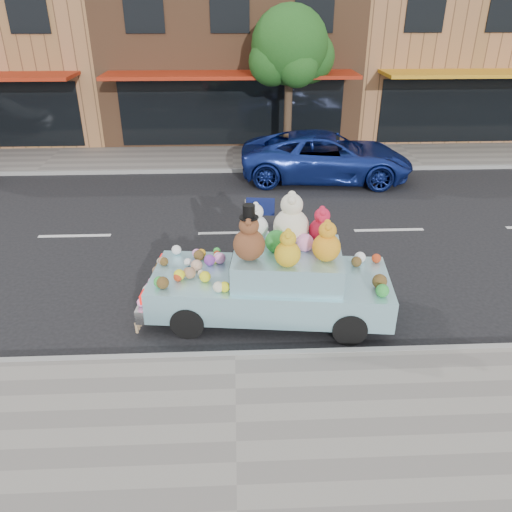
{
  "coord_description": "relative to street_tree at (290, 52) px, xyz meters",
  "views": [
    {
      "loc": [
        0.05,
        -11.55,
        5.32
      ],
      "look_at": [
        0.4,
        -3.71,
        1.25
      ],
      "focal_mm": 35.0,
      "sensor_mm": 36.0,
      "label": 1
    }
  ],
  "objects": [
    {
      "name": "street_tree",
      "position": [
        0.0,
        0.0,
        0.0
      ],
      "size": [
        3.0,
        2.7,
        5.22
      ],
      "color": "#38281C",
      "rests_on": "ground"
    },
    {
      "name": "near_kerb",
      "position": [
        -2.03,
        -11.55,
        -3.63
      ],
      "size": [
        60.0,
        0.12,
        0.13
      ],
      "primitive_type": "cube",
      "color": "gray",
      "rests_on": "ground"
    },
    {
      "name": "storefront_mid",
      "position": [
        -2.03,
        5.42,
        -0.05
      ],
      "size": [
        10.0,
        9.8,
        7.3
      ],
      "color": "brown",
      "rests_on": "ground"
    },
    {
      "name": "art_car",
      "position": [
        -1.33,
        -10.25,
        -2.87
      ],
      "size": [
        4.65,
        2.23,
        2.34
      ],
      "rotation": [
        0.0,
        0.0,
        -0.11
      ],
      "color": "black",
      "rests_on": "ground"
    },
    {
      "name": "car_blue",
      "position": [
        1.01,
        -2.41,
        -2.93
      ],
      "size": [
        5.68,
        3.03,
        1.52
      ],
      "primitive_type": "imported",
      "rotation": [
        0.0,
        0.0,
        1.48
      ],
      "color": "navy",
      "rests_on": "ground"
    },
    {
      "name": "storefront_right",
      "position": [
        7.97,
        5.42,
        -0.05
      ],
      "size": [
        10.0,
        9.8,
        7.3
      ],
      "color": "#9D6842",
      "rests_on": "ground"
    },
    {
      "name": "far_kerb",
      "position": [
        -2.03,
        -1.55,
        -3.63
      ],
      "size": [
        60.0,
        0.12,
        0.13
      ],
      "primitive_type": "cube",
      "color": "gray",
      "rests_on": "ground"
    },
    {
      "name": "ground",
      "position": [
        -2.03,
        -6.55,
        -3.69
      ],
      "size": [
        120.0,
        120.0,
        0.0
      ],
      "primitive_type": "plane",
      "color": "black",
      "rests_on": "ground"
    },
    {
      "name": "far_sidewalk",
      "position": [
        -2.03,
        -0.05,
        -3.63
      ],
      "size": [
        60.0,
        3.0,
        0.12
      ],
      "primitive_type": "cube",
      "color": "gray",
      "rests_on": "ground"
    },
    {
      "name": "near_sidewalk",
      "position": [
        -2.03,
        -13.05,
        -3.63
      ],
      "size": [
        60.0,
        3.0,
        0.12
      ],
      "primitive_type": "cube",
      "color": "gray",
      "rests_on": "ground"
    }
  ]
}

